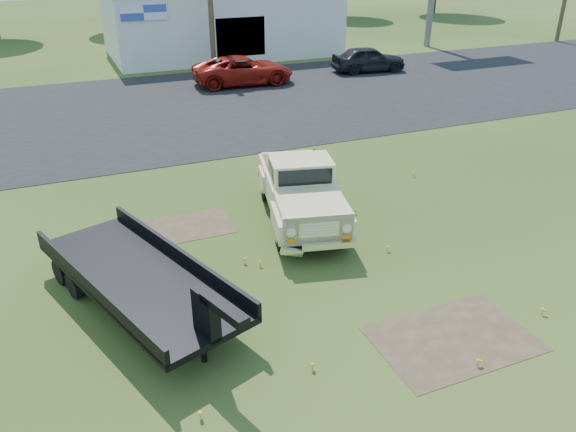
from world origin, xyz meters
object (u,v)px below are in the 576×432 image
Objects in this scene: vintage_pickup_truck at (301,190)px; flatbed_trailer at (138,273)px; dark_sedan at (368,59)px; red_pickup at (243,71)px.

flatbed_trailer is at bearing -139.68° from vintage_pickup_truck.
flatbed_trailer is 1.45× the size of dark_sedan.
dark_sedan is (15.73, 17.95, -0.11)m from flatbed_trailer.
vintage_pickup_truck reaches higher than dark_sedan.
vintage_pickup_truck is 19.15m from dark_sedan.
flatbed_trailer is at bearing 158.22° from red_pickup.
dark_sedan is at bearing -85.62° from red_pickup.
flatbed_trailer is (-4.62, -2.35, -0.07)m from vintage_pickup_truck.
vintage_pickup_truck reaches higher than flatbed_trailer.
flatbed_trailer reaches higher than red_pickup.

